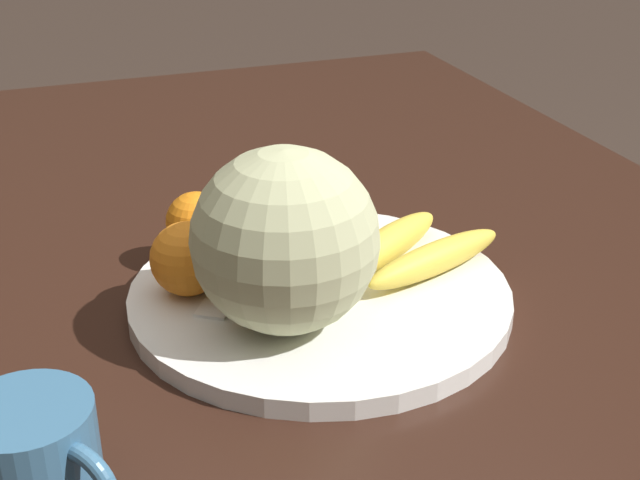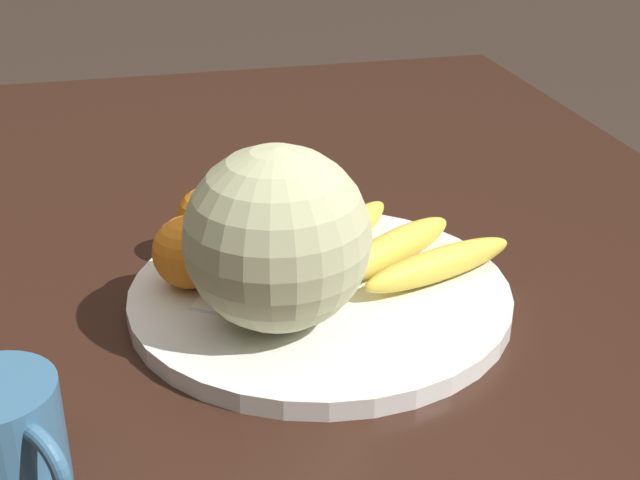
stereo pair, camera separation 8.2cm
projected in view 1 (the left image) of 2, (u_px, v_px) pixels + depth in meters
kitchen_table at (260, 349)px, 0.93m from camera, size 1.54×1.12×0.76m
fruit_bowl at (320, 295)px, 0.84m from camera, size 0.36×0.36×0.02m
melon at (285, 240)px, 0.75m from camera, size 0.16×0.16×0.16m
banana_bunch at (334, 238)px, 0.90m from camera, size 0.27×0.28×0.03m
orange_front_left at (267, 207)px, 0.93m from camera, size 0.07×0.07×0.07m
orange_front_right at (196, 222)px, 0.90m from camera, size 0.06×0.06×0.06m
orange_mid_center at (187, 259)px, 0.82m from camera, size 0.07×0.07×0.07m
orange_back_left at (236, 238)px, 0.86m from camera, size 0.06×0.06×0.06m
produce_tag at (222, 298)px, 0.82m from camera, size 0.08×0.06×0.00m
ceramic_mug at (36, 463)px, 0.58m from camera, size 0.11×0.10×0.09m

